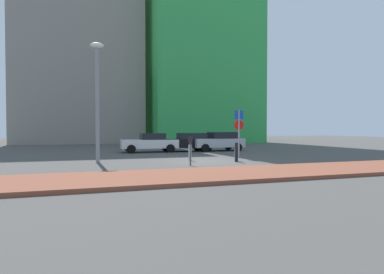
% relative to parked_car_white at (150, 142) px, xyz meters
% --- Properties ---
extents(ground_plane, '(120.00, 120.00, 0.00)m').
position_rel_parked_car_white_xyz_m(ground_plane, '(1.73, -7.79, -0.75)').
color(ground_plane, '#4C4947').
extents(sidewalk_brick, '(40.00, 3.52, 0.14)m').
position_rel_parked_car_white_xyz_m(sidewalk_brick, '(1.73, -13.20, -0.68)').
color(sidewalk_brick, brown).
rests_on(sidewalk_brick, ground).
extents(parked_car_white, '(4.34, 1.97, 1.47)m').
position_rel_parked_car_white_xyz_m(parked_car_white, '(0.00, 0.00, 0.00)').
color(parked_car_white, white).
rests_on(parked_car_white, ground).
extents(parked_car_black, '(4.52, 1.95, 1.47)m').
position_rel_parked_car_white_xyz_m(parked_car_black, '(3.09, 0.11, 0.02)').
color(parked_car_black, black).
rests_on(parked_car_black, ground).
extents(parked_car_silver, '(4.27, 2.14, 1.54)m').
position_rel_parked_car_white_xyz_m(parked_car_silver, '(5.63, -0.23, 0.05)').
color(parked_car_silver, '#B7BABF').
rests_on(parked_car_silver, ground).
extents(parking_sign_post, '(0.60, 0.13, 2.96)m').
position_rel_parked_car_white_xyz_m(parking_sign_post, '(4.40, -6.45, 1.12)').
color(parking_sign_post, gray).
rests_on(parking_sign_post, ground).
extents(parking_meter, '(0.18, 0.14, 1.40)m').
position_rel_parked_car_white_xyz_m(parking_meter, '(0.26, -9.54, 0.15)').
color(parking_meter, '#4C4C51').
rests_on(parking_meter, ground).
extents(street_lamp, '(0.70, 0.36, 6.36)m').
position_rel_parked_car_white_xyz_m(street_lamp, '(-4.00, -6.60, 3.03)').
color(street_lamp, gray).
rests_on(street_lamp, ground).
extents(traffic_bollard_near, '(0.18, 0.18, 1.04)m').
position_rel_parked_car_white_xyz_m(traffic_bollard_near, '(3.16, -8.64, -0.23)').
color(traffic_bollard_near, black).
rests_on(traffic_bollard_near, ground).
extents(traffic_bollard_mid, '(0.13, 0.13, 0.94)m').
position_rel_parked_car_white_xyz_m(traffic_bollard_mid, '(3.45, -7.97, -0.28)').
color(traffic_bollard_mid, '#B7B7BC').
rests_on(traffic_bollard_mid, ground).
extents(traffic_bollard_far, '(0.17, 0.17, 0.90)m').
position_rel_parked_car_white_xyz_m(traffic_bollard_far, '(0.96, -7.25, -0.30)').
color(traffic_bollard_far, '#B7B7BC').
rests_on(traffic_bollard_far, ground).
extents(building_colorful_midrise, '(14.54, 17.41, 28.83)m').
position_rel_parked_car_white_xyz_m(building_colorful_midrise, '(10.37, 20.73, 13.66)').
color(building_colorful_midrise, green).
rests_on(building_colorful_midrise, ground).
extents(building_under_construction, '(15.49, 15.12, 25.70)m').
position_rel_parked_car_white_xyz_m(building_under_construction, '(-5.55, 22.81, 12.10)').
color(building_under_construction, gray).
rests_on(building_under_construction, ground).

